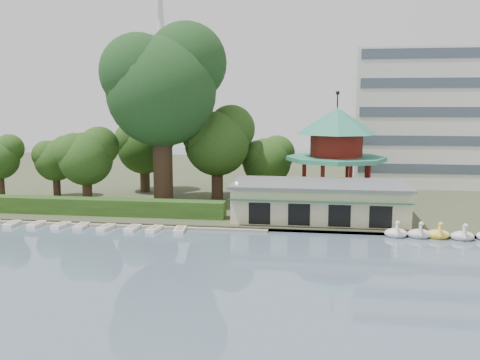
% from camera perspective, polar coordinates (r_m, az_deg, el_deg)
% --- Properties ---
extents(ground_plane, '(220.00, 220.00, 0.00)m').
position_cam_1_polar(ground_plane, '(38.43, -6.96, -11.28)').
color(ground_plane, slate).
rests_on(ground_plane, ground).
extents(shore, '(220.00, 70.00, 0.40)m').
position_cam_1_polar(shore, '(88.33, 1.89, 0.15)').
color(shore, '#424930').
rests_on(shore, ground).
extents(embankment, '(220.00, 0.60, 0.30)m').
position_cam_1_polar(embankment, '(54.58, -2.19, -5.11)').
color(embankment, gray).
rests_on(embankment, ground).
extents(dock, '(34.00, 1.60, 0.24)m').
position_cam_1_polar(dock, '(57.84, -14.02, -4.61)').
color(dock, gray).
rests_on(dock, ground).
extents(boathouse, '(18.60, 9.39, 3.90)m').
position_cam_1_polar(boathouse, '(57.82, 8.45, -2.18)').
color(boathouse, beige).
rests_on(boathouse, shore).
extents(pavilion, '(12.40, 12.40, 13.50)m').
position_cam_1_polar(pavilion, '(67.13, 10.24, 3.65)').
color(pavilion, beige).
rests_on(pavilion, shore).
extents(office_building, '(38.00, 18.00, 20.00)m').
position_cam_1_polar(office_building, '(87.02, 23.70, 5.63)').
color(office_building, silver).
rests_on(office_building, shore).
extents(broadcast_tower, '(8.00, 8.00, 96.00)m').
position_cam_1_polar(broadcast_tower, '(183.56, -8.43, 14.93)').
color(broadcast_tower, silver).
rests_on(broadcast_tower, ground).
extents(hedge, '(30.00, 2.00, 1.80)m').
position_cam_1_polar(hedge, '(61.73, -15.49, -2.73)').
color(hedge, '#294B18').
rests_on(hedge, shore).
extents(lamp_post, '(0.36, 0.36, 4.28)m').
position_cam_1_polar(lamp_post, '(55.33, -0.36, -1.54)').
color(lamp_post, black).
rests_on(lamp_post, shore).
extents(big_tree, '(14.54, 13.55, 22.11)m').
position_cam_1_polar(big_tree, '(65.78, -8.21, 10.30)').
color(big_tree, '#3A281C').
rests_on(big_tree, shore).
extents(small_trees, '(39.33, 17.13, 12.05)m').
position_cam_1_polar(small_trees, '(70.30, -8.39, 3.38)').
color(small_trees, '#3A281C').
rests_on(small_trees, shore).
extents(swan_boats, '(17.34, 2.15, 1.92)m').
position_cam_1_polar(swan_boats, '(55.04, 23.84, -5.46)').
color(swan_boats, white).
rests_on(swan_boats, ground).
extents(moored_rowboats, '(24.57, 2.76, 0.36)m').
position_cam_1_polar(moored_rowboats, '(57.87, -17.61, -4.69)').
color(moored_rowboats, white).
rests_on(moored_rowboats, ground).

